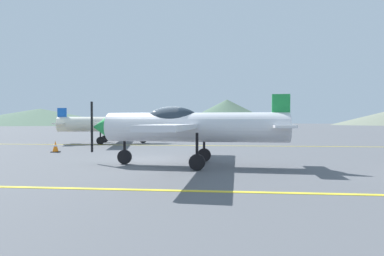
{
  "coord_description": "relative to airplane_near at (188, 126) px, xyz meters",
  "views": [
    {
      "loc": [
        2.74,
        -11.33,
        1.59
      ],
      "look_at": [
        1.11,
        6.0,
        1.2
      ],
      "focal_mm": 28.25,
      "sensor_mm": 36.0,
      "label": 1
    }
  ],
  "objects": [
    {
      "name": "apron_line_far",
      "position": [
        -1.58,
        8.84,
        -1.41
      ],
      "size": [
        80.0,
        0.16,
        0.01
      ],
      "primitive_type": "cube",
      "color": "yellow",
      "rests_on": "ground_plane"
    },
    {
      "name": "ground_plane",
      "position": [
        -1.58,
        0.59,
        -1.42
      ],
      "size": [
        400.0,
        400.0,
        0.0
      ],
      "primitive_type": "plane",
      "color": "#54565B"
    },
    {
      "name": "traffic_cone_front",
      "position": [
        -7.27,
        3.99,
        -1.13
      ],
      "size": [
        0.36,
        0.36,
        0.59
      ],
      "color": "black",
      "rests_on": "ground_plane"
    },
    {
      "name": "airplane_near",
      "position": [
        0.0,
        0.0,
        0.0
      ],
      "size": [
        7.3,
        8.41,
        2.52
      ],
      "color": "silver",
      "rests_on": "ground_plane"
    },
    {
      "name": "airplane_mid",
      "position": [
        -6.75,
        10.22,
        0.0
      ],
      "size": [
        7.37,
        8.38,
        2.52
      ],
      "color": "silver",
      "rests_on": "ground_plane"
    },
    {
      "name": "hill_centerleft",
      "position": [
        4.85,
        157.05,
        5.38
      ],
      "size": [
        53.43,
        53.43,
        13.59
      ],
      "primitive_type": "cone",
      "color": "#4C6651",
      "rests_on": "ground_plane"
    },
    {
      "name": "hill_left",
      "position": [
        -76.3,
        112.96,
        2.1
      ],
      "size": [
        70.96,
        70.96,
        7.04
      ],
      "primitive_type": "cone",
      "color": "#4C6651",
      "rests_on": "ground_plane"
    },
    {
      "name": "apron_line_near",
      "position": [
        -1.58,
        -3.95,
        -1.41
      ],
      "size": [
        80.0,
        0.16,
        0.01
      ],
      "primitive_type": "cube",
      "color": "yellow",
      "rests_on": "ground_plane"
    }
  ]
}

